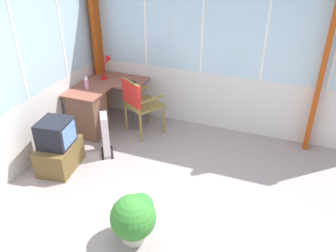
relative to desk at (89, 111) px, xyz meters
name	(u,v)px	position (x,y,z in m)	size (l,w,h in m)	color
ground	(181,220)	(-1.33, -2.02, -0.43)	(5.47, 5.69, 0.06)	#9F8C8C
east_window_panel	(232,52)	(0.94, -2.02, 0.92)	(0.07, 4.69, 2.64)	silver
curtain_corner	(98,42)	(0.81, 0.23, 0.87)	(0.29, 0.07, 2.54)	#AD4212
curtain_east_far	(323,67)	(0.86, -3.31, 0.87)	(0.29, 0.07, 2.54)	#AD4212
desk	(89,111)	(0.00, 0.00, 0.00)	(1.18, 0.97, 0.74)	brown
desk_lamp	(108,63)	(0.63, -0.03, 0.59)	(0.22, 0.19, 0.39)	red
tv_remote	(132,82)	(0.58, -0.48, 0.35)	(0.04, 0.15, 0.02)	black
spray_bottle	(86,82)	(0.10, 0.06, 0.44)	(0.06, 0.06, 0.22)	pink
wooden_armchair	(137,100)	(0.24, -0.74, 0.21)	(0.66, 0.66, 0.94)	olive
tv_on_stand	(58,147)	(-0.98, -0.12, -0.07)	(0.70, 0.53, 0.74)	brown
space_heater	(105,134)	(-0.44, -0.53, -0.07)	(0.36, 0.31, 0.65)	silver
potted_plant	(134,217)	(-1.77, -1.65, -0.10)	(0.49, 0.49, 0.55)	beige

